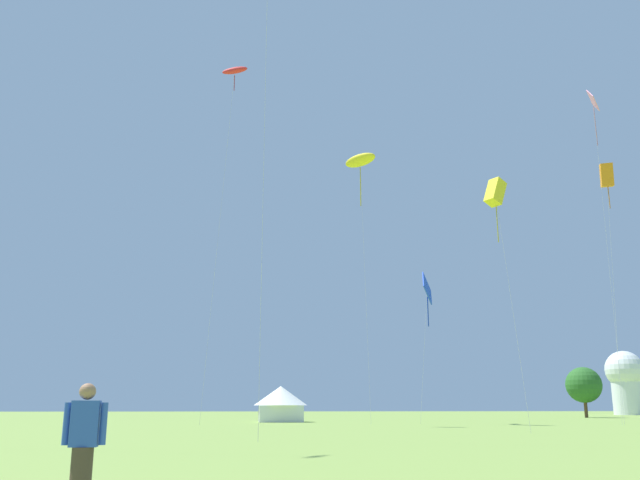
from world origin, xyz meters
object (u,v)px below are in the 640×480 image
Objects in this scene: observatory_dome at (625,379)px; kite_yellow_parafoil at (360,161)px; kite_yellow_box at (495,193)px; tree_distant_left at (584,385)px; festival_tent_left at (281,402)px; person_spectator at (83,451)px; kite_orange_box at (607,176)px; kite_pink_diamond at (594,107)px; kite_red_parafoil at (235,71)px; kite_blue_diamond at (427,290)px.

kite_yellow_parafoil is at bearing -135.94° from observatory_dome.
kite_yellow_box is 57.11m from tree_distant_left.
person_spectator is at bearing -95.91° from festival_tent_left.
kite_yellow_parafoil is 1.11× the size of kite_orange_box.
person_spectator is (-12.42, -48.35, -22.71)m from kite_yellow_parafoil.
kite_orange_box reaches higher than festival_tent_left.
kite_orange_box is 12.64× the size of person_spectator.
observatory_dome is 1.66× the size of tree_distant_left.
observatory_dome is at bearing 55.47° from kite_yellow_box.
kite_pink_diamond is at bearing -25.71° from festival_tent_left.
kite_yellow_box is at bearing -45.68° from kite_red_parafoil.
person_spectator is at bearing -110.73° from kite_blue_diamond.
kite_blue_diamond is 19.95m from kite_yellow_box.
festival_tent_left is (-27.11, 13.59, -18.94)m from kite_orange_box.
kite_red_parafoil is 28.99m from kite_yellow_box.
kite_red_parafoil is at bearing 134.32° from kite_yellow_box.
observatory_dome is (55.28, 53.49, -17.54)m from kite_yellow_parafoil.
kite_pink_diamond is (32.04, -3.05, -3.20)m from kite_red_parafoil.
kite_red_parafoil reaches higher than festival_tent_left.
kite_blue_diamond is at bearing 158.54° from kite_pink_diamond.
kite_red_parafoil reaches higher than kite_yellow_box.
kite_blue_diamond is 0.61× the size of kite_orange_box.
kite_yellow_parafoil is at bearing 75.59° from person_spectator.
kite_pink_diamond is 2.70× the size of observatory_dome.
kite_pink_diamond is at bearing -15.15° from kite_yellow_parafoil.
observatory_dome is at bearing 50.55° from tree_distant_left.
kite_orange_box is (14.53, -6.26, 9.19)m from kite_blue_diamond.
kite_blue_diamond is 13.37m from kite_yellow_parafoil.
kite_red_parafoil is 32.34m from kite_pink_diamond.
kite_pink_diamond is at bearing -5.44° from kite_red_parafoil.
kite_orange_box is 40.66m from tree_distant_left.
kite_yellow_box is at bearing 58.80° from person_spectator.
kite_pink_diamond is at bearing 52.64° from person_spectator.
tree_distant_left is at bearing -129.45° from observatory_dome.
kite_yellow_parafoil is (11.75, 2.45, -7.09)m from kite_red_parafoil.
observatory_dome is (34.99, 58.98, -21.44)m from kite_pink_diamond.
person_spectator is 89.88m from tree_distant_left.
person_spectator is at bearing -90.84° from kite_red_parafoil.
kite_yellow_box is at bearing -137.35° from kite_pink_diamond.
kite_yellow_box is at bearing -66.73° from festival_tent_left.
kite_yellow_box is at bearing -75.71° from kite_yellow_parafoil.
kite_pink_diamond is (15.30, 14.09, 13.13)m from kite_yellow_box.
kite_blue_diamond is 1.23× the size of observatory_dome.
kite_blue_diamond is at bearing -135.48° from tree_distant_left.
kite_pink_diamond is 39.37m from festival_tent_left.
observatory_dome is at bearing 59.32° from kite_pink_diamond.
kite_red_parafoil is (-17.68, -2.59, 19.07)m from kite_blue_diamond.
kite_pink_diamond reaches higher than observatory_dome.
festival_tent_left is at bearing 131.66° from kite_yellow_parafoil.
kite_yellow_parafoil is 4.78× the size of festival_tent_left.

